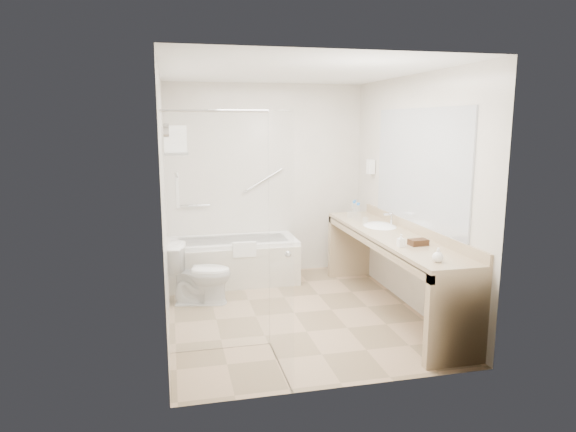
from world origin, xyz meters
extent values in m
plane|color=tan|center=(0.00, 0.00, 0.00)|extent=(3.20, 3.20, 0.00)
cube|color=white|center=(0.00, 0.00, 2.50)|extent=(2.60, 3.20, 0.10)
cube|color=beige|center=(0.00, 1.60, 1.25)|extent=(2.60, 0.10, 2.50)
cube|color=beige|center=(0.00, -1.60, 1.25)|extent=(2.60, 0.10, 2.50)
cube|color=beige|center=(-1.30, 0.00, 1.25)|extent=(0.10, 3.20, 2.50)
cube|color=beige|center=(1.30, 0.00, 1.25)|extent=(0.10, 3.20, 2.50)
cube|color=white|center=(-0.50, 1.25, 0.28)|extent=(1.60, 0.70, 0.55)
cube|color=beige|center=(-0.50, 0.89, 0.25)|extent=(1.60, 0.02, 0.50)
cube|color=white|center=(-0.40, 0.90, 0.50)|extent=(0.28, 0.06, 0.18)
cylinder|color=silver|center=(-0.95, 1.56, 0.95)|extent=(0.40, 0.03, 0.03)
cylinder|color=silver|center=(-0.05, 1.56, 1.25)|extent=(0.53, 0.03, 0.33)
cube|color=silver|center=(-0.85, -0.70, 1.05)|extent=(0.90, 0.01, 2.10)
cube|color=silver|center=(-0.40, -1.15, 1.05)|extent=(0.02, 0.90, 2.10)
cylinder|color=silver|center=(-0.85, -0.70, 2.10)|extent=(0.90, 0.02, 0.02)
sphere|color=silver|center=(-0.37, -1.30, 1.00)|extent=(0.05, 0.05, 0.05)
cylinder|color=silver|center=(-1.25, -1.15, 1.95)|extent=(0.04, 0.10, 0.10)
cube|color=silver|center=(-1.17, 0.35, 1.70)|extent=(0.24, 0.55, 0.02)
cylinder|color=silver|center=(-1.17, 0.35, 1.48)|extent=(0.02, 0.55, 0.02)
cube|color=white|center=(-1.17, 0.35, 1.32)|extent=(0.03, 0.42, 0.32)
cube|color=white|center=(-1.17, 0.35, 1.76)|extent=(0.22, 0.40, 0.08)
cube|color=white|center=(-1.17, 0.35, 1.84)|extent=(0.22, 0.40, 0.08)
cube|color=white|center=(-1.17, 0.35, 1.93)|extent=(0.22, 0.40, 0.08)
cube|color=tan|center=(1.02, -0.15, 0.82)|extent=(0.55, 2.70, 0.05)
cube|color=tan|center=(1.29, -0.15, 0.90)|extent=(0.03, 2.70, 0.10)
cube|color=tan|center=(0.77, -0.15, 0.77)|extent=(0.04, 2.70, 0.08)
cube|color=tan|center=(1.02, -1.46, 0.40)|extent=(0.55, 0.08, 0.80)
cube|color=tan|center=(1.02, 1.16, 0.40)|extent=(0.55, 0.08, 0.80)
ellipsoid|color=white|center=(1.05, 0.25, 0.82)|extent=(0.40, 0.52, 0.14)
cylinder|color=silver|center=(1.20, 0.25, 0.93)|extent=(0.03, 0.03, 0.14)
cube|color=#B5BBC2|center=(1.29, -0.15, 1.55)|extent=(0.02, 2.00, 1.20)
cube|color=white|center=(1.25, 1.05, 1.45)|extent=(0.08, 0.10, 0.18)
imported|color=white|center=(-0.95, 0.54, 0.34)|extent=(0.75, 0.52, 0.68)
cube|color=#402917|center=(1.05, -0.69, 0.88)|extent=(0.18, 0.13, 0.06)
imported|color=white|center=(0.85, -0.72, 0.88)|extent=(0.06, 0.13, 0.06)
imported|color=white|center=(0.93, -1.27, 0.90)|extent=(0.13, 0.15, 0.10)
cylinder|color=silver|center=(1.03, 1.00, 0.93)|extent=(0.06, 0.06, 0.16)
cylinder|color=blue|center=(1.03, 1.00, 1.03)|extent=(0.03, 0.03, 0.02)
cylinder|color=silver|center=(0.92, 0.72, 0.95)|extent=(0.07, 0.07, 0.19)
cylinder|color=blue|center=(0.92, 0.72, 1.06)|extent=(0.04, 0.04, 0.03)
cylinder|color=silver|center=(0.92, 0.59, 0.95)|extent=(0.07, 0.07, 0.19)
cylinder|color=blue|center=(0.92, 0.59, 1.06)|extent=(0.04, 0.04, 0.03)
cylinder|color=silver|center=(0.89, 0.80, 0.89)|extent=(0.08, 0.08, 0.08)
cylinder|color=silver|center=(0.91, 0.33, 0.89)|extent=(0.07, 0.07, 0.09)
camera|label=1|loc=(-1.23, -5.05, 2.01)|focal=32.00mm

